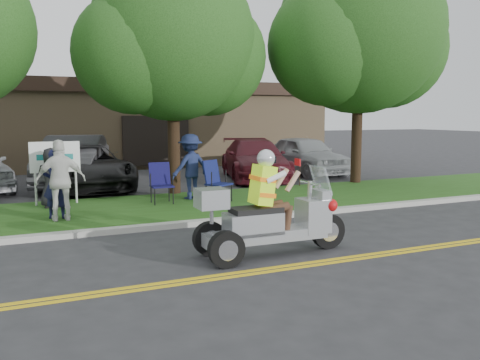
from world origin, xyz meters
name	(u,v)px	position (x,y,z in m)	size (l,w,h in m)	color
ground	(271,260)	(0.00, 0.00, 0.00)	(120.00, 120.00, 0.00)	#28282B
centerline_near	(288,269)	(0.00, -0.58, 0.01)	(60.00, 0.10, 0.01)	gold
centerline_far	(283,266)	(0.00, -0.42, 0.01)	(60.00, 0.10, 0.01)	gold
curb	(207,222)	(0.00, 3.05, 0.06)	(60.00, 0.25, 0.12)	#A8A89E
grass_verge	(179,206)	(0.00, 5.20, 0.06)	(60.00, 4.00, 0.10)	#244813
commercial_building	(136,123)	(2.00, 18.98, 2.01)	(18.00, 8.20, 4.00)	#9E7F5B
tree_mid	(174,46)	(0.55, 7.23, 4.43)	(5.88, 4.80, 7.05)	#332114
tree_right	(360,38)	(7.06, 7.03, 5.03)	(6.86, 5.60, 8.07)	#332114
business_sign	(55,160)	(-2.90, 6.60, 1.26)	(1.25, 0.06, 1.75)	silver
trike_scooter	(268,219)	(0.07, 0.27, 0.65)	(2.83, 0.95, 1.86)	black
lawn_chair_a	(161,180)	(-0.33, 5.69, 0.71)	(0.59, 0.61, 1.07)	black
lawn_chair_b	(215,178)	(1.06, 5.28, 0.73)	(0.81, 0.82, 1.12)	black
spectator_adult_left	(56,184)	(-3.05, 4.64, 0.90)	(0.58, 0.38, 1.58)	#16183E
spectator_adult_right	(61,180)	(-2.96, 4.34, 1.00)	(1.05, 0.44, 1.80)	silver
spectator_chair_a	(190,167)	(0.60, 5.97, 1.01)	(1.17, 0.67, 1.81)	#192247
spectator_chair_b	(52,178)	(-3.04, 6.14, 0.87)	(0.74, 0.48, 1.52)	black
parked_car_left	(74,161)	(-2.00, 10.74, 0.87)	(1.83, 5.26, 1.73)	#343336
parked_car_mid	(85,167)	(-1.76, 9.75, 0.73)	(2.44, 5.29, 1.47)	black
parked_car_right	(255,159)	(4.50, 9.92, 0.76)	(2.12, 5.22, 1.52)	#52131C
parked_car_far_right	(305,155)	(7.12, 10.55, 0.79)	(1.87, 4.66, 1.59)	#9DA0A4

